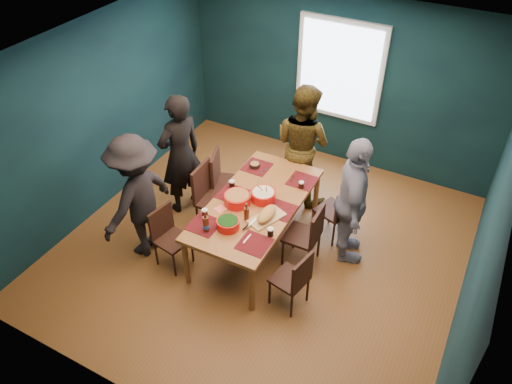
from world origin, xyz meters
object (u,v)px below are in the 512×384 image
person_back (303,143)px  bowl_salad (237,199)px  chair_left_mid (209,193)px  bowl_dumpling (263,195)px  dining_table (256,206)px  chair_right_far (339,208)px  person_right (352,202)px  person_near_left (137,197)px  cutting_board (267,215)px  chair_left_far (223,178)px  chair_right_mid (309,233)px  person_far_left (180,155)px  chair_right_near (295,277)px  chair_left_near (167,233)px  bowl_herbs (228,224)px

person_back → bowl_salad: size_ratio=5.47×
chair_left_mid → bowl_dumpling: bowl_dumpling is taller
chair_left_mid → person_back: person_back is taller
dining_table → chair_right_far: bearing=37.3°
dining_table → person_right: 1.20m
person_right → person_near_left: 2.65m
chair_left_mid → person_back: (0.80, 1.25, 0.32)m
dining_table → cutting_board: cutting_board is taller
chair_left_far → person_back: bearing=25.9°
chair_right_far → chair_right_mid: 0.66m
person_near_left → chair_left_far: bearing=161.6°
person_far_left → bowl_salad: bearing=91.6°
chair_right_near → bowl_salad: 1.24m
bowl_salad → cutting_board: bearing=-10.6°
chair_right_mid → bowl_dumpling: bowl_dumpling is taller
dining_table → chair_right_far: size_ratio=2.38×
chair_right_far → cutting_board: cutting_board is taller
person_far_left → cutting_board: 1.66m
chair_left_near → person_far_left: person_far_left is taller
chair_left_near → chair_right_far: size_ratio=0.96×
chair_right_mid → bowl_salad: bearing=-170.2°
bowl_dumpling → bowl_herbs: bearing=-100.9°
person_far_left → person_back: person_far_left is taller
chair_right_near → dining_table: bearing=154.1°
person_right → cutting_board: (-0.84, -0.65, -0.05)m
chair_left_near → bowl_dumpling: 1.29m
chair_right_near → person_back: bearing=123.9°
chair_right_mid → person_near_left: 2.18m
chair_right_far → bowl_herbs: 1.61m
bowl_salad → person_near_left: bearing=-152.4°
chair_left_near → chair_right_near: chair_left_near is taller
dining_table → bowl_salad: bowl_salad is taller
person_right → person_far_left: bearing=70.6°
person_right → bowl_herbs: 1.54m
chair_left_far → person_right: person_right is taller
dining_table → bowl_salad: size_ratio=6.26×
chair_left_far → bowl_herbs: chair_left_far is taller
chair_right_far → chair_left_near: bearing=-122.6°
chair_right_far → person_right: size_ratio=0.49×
person_back → person_right: size_ratio=1.02×
chair_right_near → chair_left_mid: bearing=166.9°
chair_left_far → person_near_left: person_near_left is taller
chair_right_near → bowl_dumpling: 1.15m
chair_left_near → bowl_salad: size_ratio=2.53×
chair_left_mid → cutting_board: chair_left_mid is taller
bowl_salad → chair_right_near: bearing=-26.7°
bowl_herbs → bowl_salad: bearing=106.1°
chair_left_near → cutting_board: (1.12, 0.52, 0.35)m
chair_right_near → person_near_left: (-2.15, -0.05, 0.39)m
bowl_herbs → chair_left_far: bearing=124.1°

